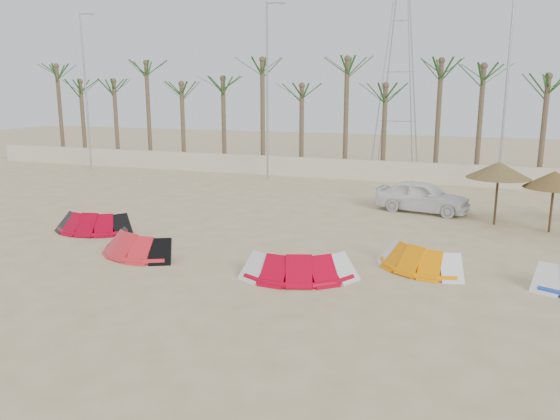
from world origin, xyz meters
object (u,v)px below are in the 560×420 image
at_px(parasol_left, 499,170).
at_px(kite_orange, 419,256).
at_px(kite_red_mid, 141,242).
at_px(car, 422,196).
at_px(kite_red_right, 302,263).
at_px(kite_red_left, 98,221).
at_px(parasol_mid, 554,180).

bearing_deg(parasol_left, kite_orange, -108.46).
bearing_deg(parasol_left, kite_red_mid, -143.11).
bearing_deg(car, kite_red_right, 178.21).
bearing_deg(kite_red_mid, kite_red_right, -3.26).
relative_size(kite_red_left, parasol_left, 1.24).
distance_m(kite_red_right, kite_orange, 3.94).
height_order(kite_red_mid, kite_red_right, same).
distance_m(kite_red_left, kite_red_mid, 4.10).
relative_size(kite_red_left, car, 0.77).
bearing_deg(kite_red_right, kite_orange, 31.56).
xyz_separation_m(kite_red_left, parasol_left, (15.43, 6.84, 1.97)).
distance_m(kite_orange, parasol_mid, 8.21).
xyz_separation_m(parasol_left, car, (-3.23, 1.56, -1.64)).
bearing_deg(kite_red_mid, parasol_mid, 30.78).
bearing_deg(kite_red_right, parasol_left, 58.17).
distance_m(kite_red_right, parasol_mid, 11.85).
relative_size(kite_red_right, car, 0.86).
height_order(kite_red_left, kite_orange, same).
height_order(kite_red_right, parasol_left, parasol_left).
relative_size(parasol_left, parasol_mid, 1.08).
height_order(kite_orange, parasol_left, parasol_left).
xyz_separation_m(kite_red_right, car, (2.54, 10.84, 0.33)).
distance_m(kite_red_left, kite_orange, 13.02).
xyz_separation_m(kite_orange, car, (-0.82, 8.78, 0.33)).
bearing_deg(kite_red_mid, parasol_left, 36.89).
distance_m(kite_red_mid, kite_orange, 9.65).
bearing_deg(kite_red_left, car, 34.53).
xyz_separation_m(kite_red_left, kite_red_mid, (3.52, -2.10, 0.00)).
relative_size(kite_red_right, parasol_mid, 1.50).
xyz_separation_m(kite_red_left, kite_red_right, (9.66, -2.45, 0.00)).
xyz_separation_m(kite_red_mid, parasol_left, (11.90, 8.94, 1.97)).
distance_m(kite_red_right, car, 11.14).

